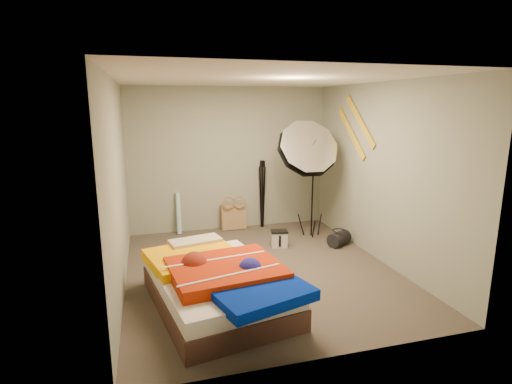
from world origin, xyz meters
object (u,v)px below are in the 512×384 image
object	(u,v)px
tote_bag	(233,217)
bed	(218,283)
wrapping_roll	(179,214)
camera_case	(279,239)
duffel_bag	(339,239)
camera_tripod	(262,189)
photo_umbrella	(306,150)

from	to	relation	value
tote_bag	bed	bearing A→B (deg)	-108.09
wrapping_roll	camera_case	world-z (taller)	wrapping_roll
duffel_bag	camera_tripod	bearing A→B (deg)	95.14
camera_case	tote_bag	bearing A→B (deg)	125.93
wrapping_roll	duffel_bag	distance (m)	2.74
duffel_bag	photo_umbrella	distance (m)	1.50
camera_case	camera_tripod	bearing A→B (deg)	99.71
wrapping_roll	photo_umbrella	xyz separation A→B (m)	(1.99, -0.84, 1.12)
bed	camera_tripod	xyz separation A→B (m)	(1.30, 2.69, 0.43)
duffel_bag	bed	xyz separation A→B (m)	(-2.20, -1.41, 0.16)
bed	duffel_bag	bearing A→B (deg)	32.73
tote_bag	bed	size ratio (longest dim) A/B	0.21
wrapping_roll	bed	distance (m)	2.72
wrapping_roll	camera_case	bearing A→B (deg)	-37.14
duffel_bag	camera_tripod	size ratio (longest dim) A/B	0.30
wrapping_roll	camera_tripod	size ratio (longest dim) A/B	0.58
camera_case	photo_umbrella	bearing A→B (deg)	38.53
bed	photo_umbrella	world-z (taller)	photo_umbrella
duffel_bag	camera_case	bearing A→B (deg)	138.18
photo_umbrella	tote_bag	bearing A→B (deg)	140.88
camera_case	bed	size ratio (longest dim) A/B	0.12
tote_bag	duffel_bag	distance (m)	1.94
wrapping_roll	photo_umbrella	size ratio (longest dim) A/B	0.34
wrapping_roll	camera_case	size ratio (longest dim) A/B	2.90
wrapping_roll	camera_tripod	distance (m)	1.54
tote_bag	duffel_bag	xyz separation A→B (m)	(1.43, -1.30, -0.11)
duffel_bag	photo_umbrella	bearing A→B (deg)	100.90
wrapping_roll	tote_bag	bearing A→B (deg)	0.00
wrapping_roll	camera_tripod	world-z (taller)	camera_tripod
tote_bag	wrapping_roll	bearing A→B (deg)	177.65
camera_tripod	bed	bearing A→B (deg)	-115.78
camera_case	camera_tripod	size ratio (longest dim) A/B	0.20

